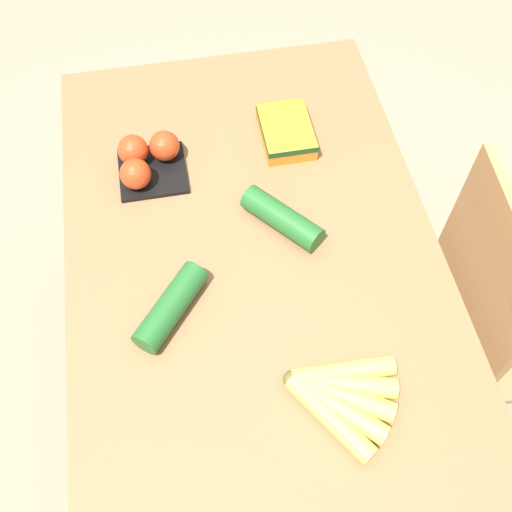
{
  "coord_description": "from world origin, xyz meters",
  "views": [
    {
      "loc": [
        0.62,
        -0.11,
        1.78
      ],
      "look_at": [
        0.0,
        0.0,
        0.77
      ],
      "focal_mm": 42.0,
      "sensor_mm": 36.0,
      "label": 1
    }
  ],
  "objects_px": {
    "cucumber_near": "(282,218)",
    "cucumber_far": "(171,307)",
    "banana_bunch": "(338,395)",
    "tomato_pack": "(146,159)",
    "chair": "(507,313)",
    "carrot_bag": "(286,131)"
  },
  "relations": [
    {
      "from": "chair",
      "to": "banana_bunch",
      "type": "xyz_separation_m",
      "value": [
        0.22,
        -0.52,
        0.3
      ]
    },
    {
      "from": "banana_bunch",
      "to": "tomato_pack",
      "type": "relative_size",
      "value": 1.37
    },
    {
      "from": "cucumber_far",
      "to": "banana_bunch",
      "type": "bearing_deg",
      "value": 50.66
    },
    {
      "from": "cucumber_near",
      "to": "cucumber_far",
      "type": "height_order",
      "value": "same"
    },
    {
      "from": "chair",
      "to": "banana_bunch",
      "type": "height_order",
      "value": "chair"
    },
    {
      "from": "banana_bunch",
      "to": "cucumber_near",
      "type": "bearing_deg",
      "value": -176.91
    },
    {
      "from": "tomato_pack",
      "to": "cucumber_near",
      "type": "height_order",
      "value": "tomato_pack"
    },
    {
      "from": "banana_bunch",
      "to": "tomato_pack",
      "type": "xyz_separation_m",
      "value": [
        -0.59,
        -0.28,
        0.02
      ]
    },
    {
      "from": "tomato_pack",
      "to": "chair",
      "type": "bearing_deg",
      "value": 65.39
    },
    {
      "from": "chair",
      "to": "banana_bunch",
      "type": "bearing_deg",
      "value": 116.87
    },
    {
      "from": "chair",
      "to": "cucumber_far",
      "type": "bearing_deg",
      "value": 93.85
    },
    {
      "from": "chair",
      "to": "cucumber_near",
      "type": "height_order",
      "value": "chair"
    },
    {
      "from": "banana_bunch",
      "to": "tomato_pack",
      "type": "bearing_deg",
      "value": -154.21
    },
    {
      "from": "banana_bunch",
      "to": "carrot_bag",
      "type": "relative_size",
      "value": 1.28
    },
    {
      "from": "chair",
      "to": "tomato_pack",
      "type": "distance_m",
      "value": 0.94
    },
    {
      "from": "cucumber_far",
      "to": "tomato_pack",
      "type": "bearing_deg",
      "value": -177.79
    },
    {
      "from": "banana_bunch",
      "to": "cucumber_far",
      "type": "distance_m",
      "value": 0.35
    },
    {
      "from": "carrot_bag",
      "to": "cucumber_far",
      "type": "xyz_separation_m",
      "value": [
        0.41,
        -0.31,
        0.0
      ]
    },
    {
      "from": "tomato_pack",
      "to": "cucumber_near",
      "type": "relative_size",
      "value": 0.85
    },
    {
      "from": "tomato_pack",
      "to": "cucumber_far",
      "type": "distance_m",
      "value": 0.37
    },
    {
      "from": "chair",
      "to": "carrot_bag",
      "type": "xyz_separation_m",
      "value": [
        -0.41,
        -0.48,
        0.31
      ]
    },
    {
      "from": "banana_bunch",
      "to": "cucumber_near",
      "type": "relative_size",
      "value": 1.16
    }
  ]
}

